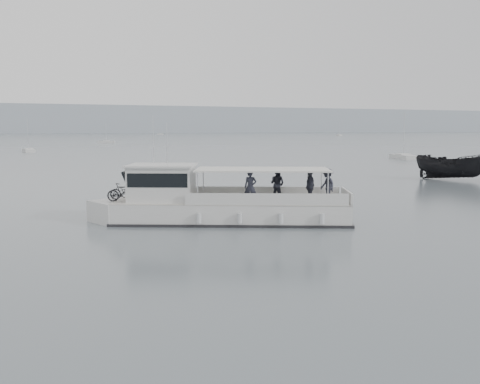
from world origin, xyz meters
name	(u,v)px	position (x,y,z in m)	size (l,w,h in m)	color
ground	(262,220)	(0.00, 0.00, 0.00)	(1400.00, 1400.00, 0.00)	#535B62
headland	(28,119)	(0.00, 560.00, 14.00)	(1400.00, 90.00, 28.00)	#939EA8
tour_boat	(208,204)	(-2.86, 0.64, 0.97)	(13.54, 8.33, 5.91)	silver
dark_motorboat	(451,166)	(26.83, 13.81, 1.31)	(2.55, 6.78, 2.62)	black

